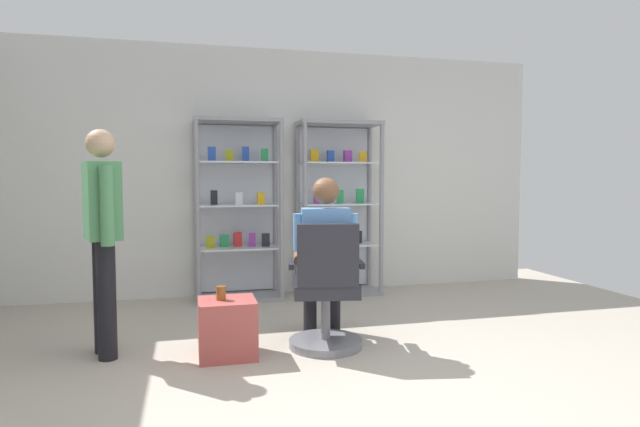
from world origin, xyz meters
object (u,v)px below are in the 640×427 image
at_px(office_chair, 326,298).
at_px(display_cabinet_right, 337,207).
at_px(standing_customer, 103,227).
at_px(display_cabinet_left, 238,209).
at_px(tea_glass, 221,293).
at_px(storage_crate, 227,328).
at_px(seated_shopkeeper, 325,252).

bearing_deg(office_chair, display_cabinet_right, 71.62).
relative_size(display_cabinet_right, standing_customer, 1.17).
relative_size(display_cabinet_left, display_cabinet_right, 1.00).
bearing_deg(display_cabinet_right, display_cabinet_left, -179.98).
height_order(display_cabinet_left, tea_glass, display_cabinet_left).
relative_size(office_chair, storage_crate, 2.31).
distance_m(display_cabinet_right, standing_customer, 2.74).
height_order(display_cabinet_right, storage_crate, display_cabinet_right).
xyz_separation_m(display_cabinet_right, storage_crate, (-1.36, -1.86, -0.76)).
height_order(tea_glass, standing_customer, standing_customer).
bearing_deg(display_cabinet_right, seated_shopkeeper, -109.09).
distance_m(office_chair, standing_customer, 1.69).
distance_m(display_cabinet_left, standing_customer, 1.96).
height_order(office_chair, standing_customer, standing_customer).
xyz_separation_m(office_chair, standing_customer, (-1.58, 0.25, 0.54)).
bearing_deg(standing_customer, display_cabinet_right, 36.30).
xyz_separation_m(display_cabinet_left, display_cabinet_right, (1.10, 0.00, 0.00)).
bearing_deg(display_cabinet_right, storage_crate, -126.11).
relative_size(display_cabinet_right, storage_crate, 4.57).
height_order(display_cabinet_left, display_cabinet_right, same).
bearing_deg(display_cabinet_left, storage_crate, -97.83).
xyz_separation_m(display_cabinet_right, seated_shopkeeper, (-0.59, -1.72, -0.25)).
bearing_deg(seated_shopkeeper, tea_glass, -170.00).
bearing_deg(seated_shopkeeper, display_cabinet_left, 106.44).
bearing_deg(display_cabinet_left, display_cabinet_right, 0.02).
bearing_deg(display_cabinet_right, standing_customer, -143.70).
bearing_deg(seated_shopkeeper, display_cabinet_right, 70.91).
xyz_separation_m(storage_crate, tea_glass, (-0.04, 0.00, 0.26)).
distance_m(office_chair, seated_shopkeeper, 0.36).
distance_m(display_cabinet_left, seated_shopkeeper, 1.81).
xyz_separation_m(seated_shopkeeper, storage_crate, (-0.76, -0.14, -0.50)).
relative_size(tea_glass, standing_customer, 0.06).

